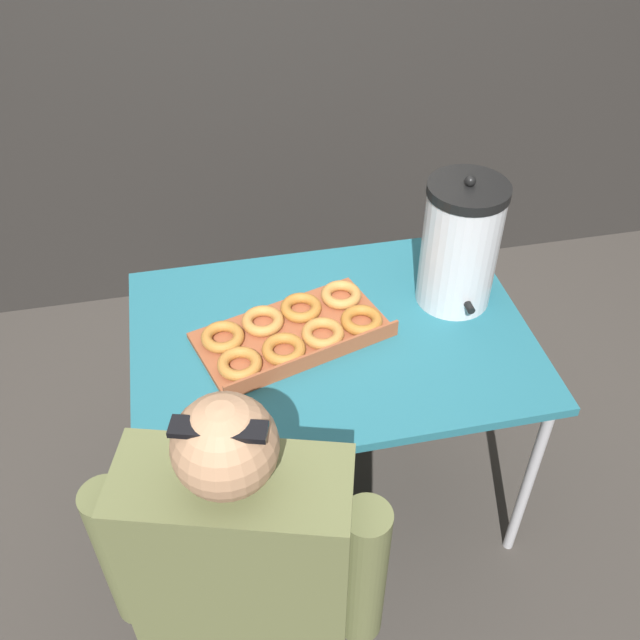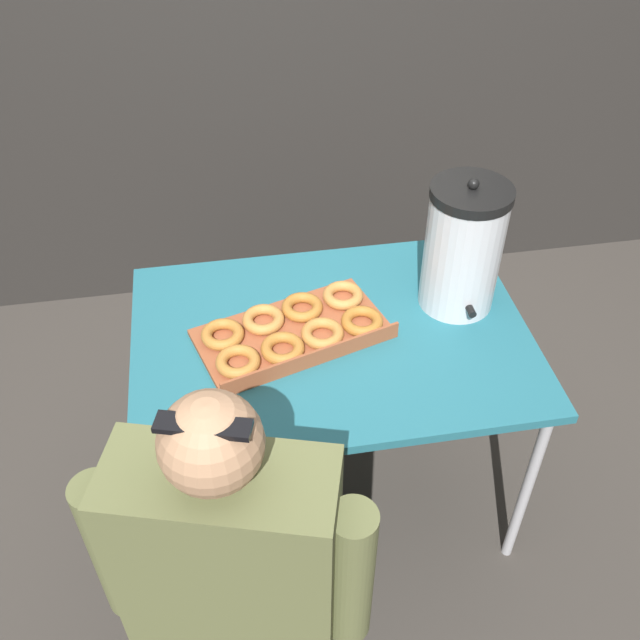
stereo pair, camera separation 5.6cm
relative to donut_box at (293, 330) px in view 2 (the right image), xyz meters
The scene contains 6 objects.
ground_plane 0.74m from the donut_box, ahead, with size 12.00×12.00×0.00m, color #3D3833.
folding_table 0.13m from the donut_box, ahead, with size 1.12×0.80×0.71m.
donut_box is the anchor object (origin of this frame).
coffee_urn 0.53m from the donut_box, ahead, with size 0.23×0.25×0.42m.
cell_phone 0.40m from the donut_box, 135.35° to the right, with size 0.11×0.15×0.01m.
person_seated 0.71m from the donut_box, 109.57° to the right, with size 0.60×0.35×1.18m.
Camera 2 is at (-0.28, -1.45, 2.08)m, focal length 40.00 mm.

